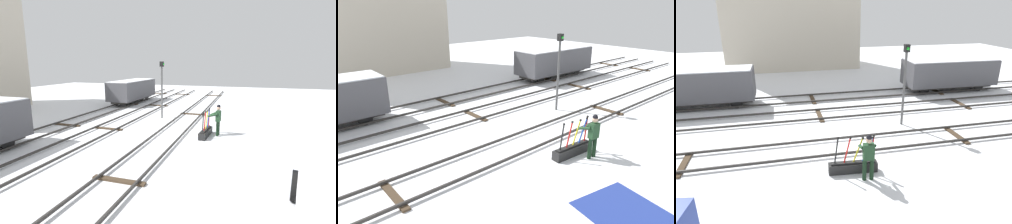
% 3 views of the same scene
% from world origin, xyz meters
% --- Properties ---
extents(ground_plane, '(60.00, 60.00, 0.00)m').
position_xyz_m(ground_plane, '(0.00, 0.00, 0.00)').
color(ground_plane, white).
extents(track_main_line, '(44.00, 1.94, 0.18)m').
position_xyz_m(track_main_line, '(0.00, 0.00, 0.11)').
color(track_main_line, '#2D2B28').
rests_on(track_main_line, ground_plane).
extents(track_siding_near, '(44.00, 1.94, 0.18)m').
position_xyz_m(track_siding_near, '(0.00, 3.99, 0.11)').
color(track_siding_near, '#2D2B28').
rests_on(track_siding_near, ground_plane).
extents(track_siding_far, '(44.00, 1.94, 0.18)m').
position_xyz_m(track_siding_far, '(0.00, 7.00, 0.11)').
color(track_siding_far, '#2D2B28').
rests_on(track_siding_far, ground_plane).
extents(switch_lever_frame, '(1.82, 0.51, 1.45)m').
position_xyz_m(switch_lever_frame, '(0.35, -1.91, 0.25)').
color(switch_lever_frame, black).
rests_on(switch_lever_frame, ground_plane).
extents(rail_worker, '(0.57, 0.69, 1.73)m').
position_xyz_m(rail_worker, '(0.73, -2.50, 0.97)').
color(rail_worker, black).
rests_on(rail_worker, ground_plane).
extents(signal_post, '(0.24, 0.32, 4.05)m').
position_xyz_m(signal_post, '(3.94, 1.87, 2.47)').
color(signal_post, '#4C4C4C').
rests_on(signal_post, ground_plane).
extents(freight_car_mid_siding, '(6.45, 2.40, 2.27)m').
position_xyz_m(freight_car_mid_siding, '(9.74, 7.00, 1.32)').
color(freight_car_mid_siding, '#2D2B28').
rests_on(freight_car_mid_siding, ground_plane).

